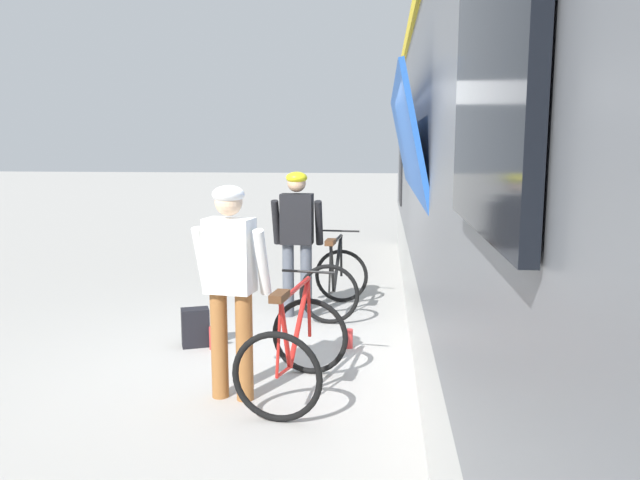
# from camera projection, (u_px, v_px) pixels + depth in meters

# --- Properties ---
(ground_plane) EXTENTS (80.00, 80.00, 0.00)m
(ground_plane) POSITION_uv_depth(u_px,v_px,m) (269.00, 365.00, 5.88)
(ground_plane) COLOR #A09E99
(train_car) EXTENTS (3.22, 16.70, 3.88)m
(train_car) POSITION_uv_depth(u_px,v_px,m) (640.00, 161.00, 4.33)
(train_car) COLOR slate
(train_car) RESTS_ON ground
(cyclist_near_in_dark) EXTENTS (0.61, 0.31, 1.76)m
(cyclist_near_in_dark) POSITION_uv_depth(u_px,v_px,m) (297.00, 231.00, 7.39)
(cyclist_near_in_dark) COLOR #4C515B
(cyclist_near_in_dark) RESTS_ON ground
(cyclist_far_in_white) EXTENTS (0.64, 0.37, 1.76)m
(cyclist_far_in_white) POSITION_uv_depth(u_px,v_px,m) (230.00, 273.00, 4.96)
(cyclist_far_in_white) COLOR #935B2D
(cyclist_far_in_white) RESTS_ON ground
(bicycle_near_black) EXTENTS (0.79, 1.12, 0.99)m
(bicycle_near_black) POSITION_uv_depth(u_px,v_px,m) (336.00, 281.00, 7.67)
(bicycle_near_black) COLOR black
(bicycle_near_black) RESTS_ON ground
(bicycle_far_red) EXTENTS (0.84, 1.15, 0.99)m
(bicycle_far_red) POSITION_uv_depth(u_px,v_px,m) (295.00, 349.00, 5.10)
(bicycle_far_red) COLOR black
(bicycle_far_red) RESTS_ON ground
(backpack_on_platform) EXTENTS (0.33, 0.27, 0.40)m
(backpack_on_platform) POSITION_uv_depth(u_px,v_px,m) (195.00, 327.00, 6.41)
(backpack_on_platform) COLOR black
(backpack_on_platform) RESTS_ON ground
(water_bottle_near_the_bikes) EXTENTS (0.08, 0.08, 0.20)m
(water_bottle_near_the_bikes) POSITION_uv_depth(u_px,v_px,m) (349.00, 339.00, 6.36)
(water_bottle_near_the_bikes) COLOR red
(water_bottle_near_the_bikes) RESTS_ON ground
(water_bottle_by_the_backpack) EXTENTS (0.06, 0.06, 0.24)m
(water_bottle_by_the_backpack) POSITION_uv_depth(u_px,v_px,m) (212.00, 338.00, 6.32)
(water_bottle_by_the_backpack) COLOR red
(water_bottle_by_the_backpack) RESTS_ON ground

